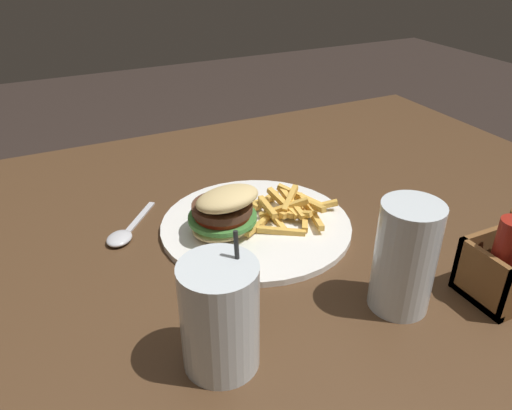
% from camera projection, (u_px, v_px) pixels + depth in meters
% --- Properties ---
extents(dining_table, '(1.53, 1.13, 0.71)m').
position_uv_depth(dining_table, '(231.00, 327.00, 0.76)').
color(dining_table, '#4C331E').
rests_on(dining_table, ground_plane).
extents(meal_plate_near, '(0.31, 0.31, 0.10)m').
position_uv_depth(meal_plate_near, '(246.00, 219.00, 0.79)').
color(meal_plate_near, white).
rests_on(meal_plate_near, dining_table).
extents(beer_glass, '(0.08, 0.08, 0.15)m').
position_uv_depth(beer_glass, '(405.00, 259.00, 0.62)').
color(beer_glass, silver).
rests_on(beer_glass, dining_table).
extents(juice_glass, '(0.09, 0.09, 0.16)m').
position_uv_depth(juice_glass, '(220.00, 320.00, 0.54)').
color(juice_glass, silver).
rests_on(juice_glass, dining_table).
extents(spoon, '(0.11, 0.13, 0.01)m').
position_uv_depth(spoon, '(122.00, 236.00, 0.78)').
color(spoon, silver).
rests_on(spoon, dining_table).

